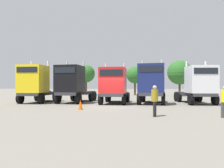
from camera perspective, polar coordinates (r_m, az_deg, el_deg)
The scene contains 11 objects.
ground at distance 18.19m, azimuth -0.88°, elevation -6.12°, with size 200.00×200.00×0.00m, color slate.
semi_truck_yellow at distance 23.45m, azimuth -19.76°, elevation 0.11°, with size 2.59×6.04×4.46m.
semi_truck_black at distance 22.42m, azimuth -10.53°, elevation 0.04°, with size 3.06×6.64×4.41m.
semi_truck_red at distance 20.93m, azimuth 0.54°, elevation -0.33°, with size 2.66×6.10×4.11m.
semi_truck_navy at distance 21.09m, azimuth 10.61°, elevation 0.17°, with size 3.15×6.14×4.42m.
semi_truck_white at distance 22.30m, azimuth 22.14°, elevation -0.19°, with size 3.10×6.49×4.24m.
visitor_with_camera at distance 12.63m, azimuth 11.40°, elevation -3.80°, with size 0.47×0.47×1.82m.
traffic_cone_near at distance 16.11m, azimuth -8.49°, elevation -5.56°, with size 0.36×0.36×0.72m, color #F2590C.
oak_far_left at distance 41.75m, azimuth -6.95°, elevation 2.75°, with size 3.42×3.42×5.86m.
oak_far_centre at distance 40.78m, azimuth 6.18°, elevation 2.43°, with size 3.29×3.29×5.52m.
oak_far_right at distance 38.68m, azimuth 17.68°, elevation 2.95°, with size 4.21×4.21×6.20m.
Camera 1 is at (2.63, -17.91, 1.79)m, focal length 34.05 mm.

